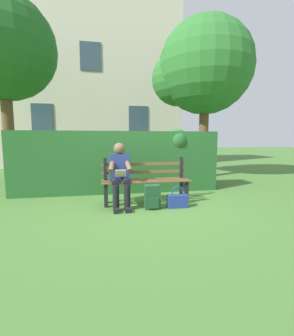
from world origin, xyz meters
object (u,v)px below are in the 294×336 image
person_seated (120,173)px  backpack (152,197)px  handbag (177,201)px  park_bench (146,181)px  tree (201,70)px

person_seated → backpack: (-0.56, 0.29, -0.42)m
handbag → person_seated: bearing=-16.9°
park_bench → person_seated: bearing=17.2°
park_bench → person_seated: person_seated is taller
person_seated → backpack: 0.76m
person_seated → handbag: 1.19m
tree → handbag: (1.81, 3.34, -3.36)m
park_bench → handbag: bearing=137.5°
park_bench → person_seated: (0.52, 0.16, 0.20)m
person_seated → tree: size_ratio=0.24×
backpack → handbag: size_ratio=1.08×
tree → backpack: tree is taller
park_bench → backpack: (-0.04, 0.45, -0.23)m
tree → handbag: 5.07m
park_bench → backpack: 0.50m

